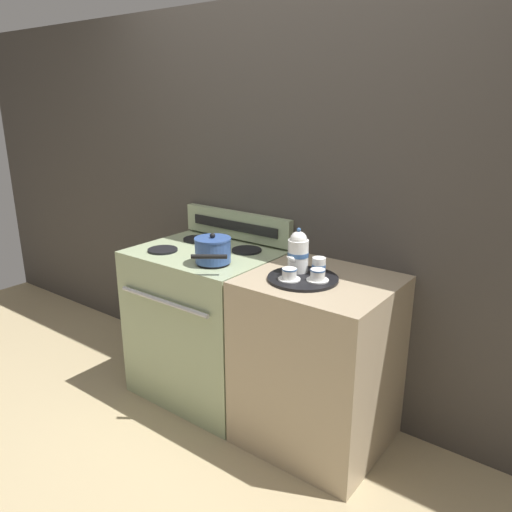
{
  "coord_description": "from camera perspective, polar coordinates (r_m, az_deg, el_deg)",
  "views": [
    {
      "loc": [
        1.48,
        -1.95,
        1.7
      ],
      "look_at": [
        0.09,
        -0.1,
        0.96
      ],
      "focal_mm": 35.0,
      "sensor_mm": 36.0,
      "label": 1
    }
  ],
  "objects": [
    {
      "name": "teacup_right",
      "position": [
        2.3,
        7.06,
        -2.17
      ],
      "size": [
        0.1,
        0.1,
        0.06
      ],
      "color": "white",
      "rests_on": "serving_tray"
    },
    {
      "name": "teacup_left",
      "position": [
        2.3,
        3.82,
        -2.09
      ],
      "size": [
        0.1,
        0.1,
        0.06
      ],
      "color": "white",
      "rests_on": "serving_tray"
    },
    {
      "name": "saucepan",
      "position": [
        2.55,
        -4.96,
        0.7
      ],
      "size": [
        0.27,
        0.3,
        0.15
      ],
      "color": "#335193",
      "rests_on": "stove"
    },
    {
      "name": "teapot",
      "position": [
        2.39,
        4.82,
        0.49
      ],
      "size": [
        0.1,
        0.16,
        0.22
      ],
      "color": "white",
      "rests_on": "serving_tray"
    },
    {
      "name": "creamer_jug",
      "position": [
        2.39,
        7.19,
        -1.1
      ],
      "size": [
        0.07,
        0.07,
        0.08
      ],
      "color": "white",
      "rests_on": "serving_tray"
    },
    {
      "name": "serving_tray",
      "position": [
        2.35,
        5.38,
        -2.56
      ],
      "size": [
        0.33,
        0.33,
        0.01
      ],
      "color": "black",
      "rests_on": "side_counter"
    },
    {
      "name": "stove",
      "position": [
        2.95,
        -5.63,
        -7.6
      ],
      "size": [
        0.79,
        0.65,
        0.89
      ],
      "color": "#9EAD84",
      "rests_on": "ground"
    },
    {
      "name": "control_panel",
      "position": [
        2.98,
        -2.21,
        3.56
      ],
      "size": [
        0.77,
        0.05,
        0.16
      ],
      "color": "#9EAD84",
      "rests_on": "stove"
    },
    {
      "name": "wall_back",
      "position": [
        2.79,
        3.98,
        5.23
      ],
      "size": [
        6.0,
        0.05,
        2.2
      ],
      "color": "#423D38",
      "rests_on": "ground"
    },
    {
      "name": "ground_plane",
      "position": [
        2.98,
        -0.18,
        -17.09
      ],
      "size": [
        6.0,
        6.0,
        0.0
      ],
      "primitive_type": "plane",
      "color": "tan"
    },
    {
      "name": "side_counter",
      "position": [
        2.56,
        7.08,
        -11.91
      ],
      "size": [
        0.69,
        0.62,
        0.88
      ],
      "color": "tan",
      "rests_on": "ground"
    }
  ]
}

